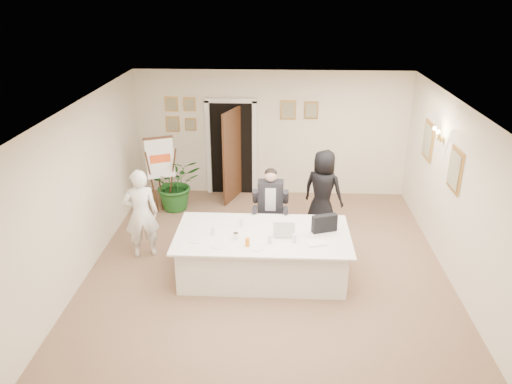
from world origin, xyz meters
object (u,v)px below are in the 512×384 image
object	(u,v)px
standing_man	(141,214)
oj_glass	(247,242)
paper_stack	(316,243)
flip_chart	(161,179)
laptop	(284,226)
standing_woman	(323,191)
seated_man	(270,206)
steel_jug	(236,236)
laptop_bag	(324,223)
conference_table	(263,254)
potted_palm	(176,183)

from	to	relation	value
standing_man	oj_glass	world-z (taller)	standing_man
paper_stack	flip_chart	bearing A→B (deg)	138.68
flip_chart	laptop	bearing A→B (deg)	-43.04
standing_man	standing_woman	size ratio (longest dim) A/B	1.00
seated_man	oj_glass	size ratio (longest dim) A/B	11.35
laptop	steel_jug	distance (m)	0.79
laptop	paper_stack	size ratio (longest dim) A/B	1.26
laptop_bag	seated_man	bearing A→B (deg)	112.01
conference_table	steel_jug	world-z (taller)	steel_jug
laptop_bag	conference_table	bearing A→B (deg)	168.11
conference_table	laptop	distance (m)	0.62
standing_man	laptop	size ratio (longest dim) A/B	4.56
seated_man	laptop	size ratio (longest dim) A/B	4.14
laptop	conference_table	bearing A→B (deg)	-179.54
steel_jug	potted_palm	bearing A→B (deg)	118.59
standing_man	seated_man	bearing A→B (deg)	177.86
standing_man	paper_stack	bearing A→B (deg)	147.03
paper_stack	oj_glass	world-z (taller)	oj_glass
laptop	laptop_bag	world-z (taller)	laptop_bag
conference_table	oj_glass	bearing A→B (deg)	-117.98
conference_table	laptop_bag	bearing A→B (deg)	7.48
potted_palm	steel_jug	size ratio (longest dim) A/B	10.60
seated_man	paper_stack	distance (m)	1.62
steel_jug	oj_glass	bearing A→B (deg)	-46.96
laptop_bag	steel_jug	world-z (taller)	laptop_bag
potted_palm	paper_stack	size ratio (longest dim) A/B	4.12
standing_man	steel_jug	size ratio (longest dim) A/B	14.77
standing_man	laptop_bag	bearing A→B (deg)	155.35
oj_glass	potted_palm	bearing A→B (deg)	119.77
standing_woman	potted_palm	size ratio (longest dim) A/B	1.39
seated_man	flip_chart	world-z (taller)	flip_chart
standing_man	laptop_bag	xyz separation A→B (m)	(3.12, -0.43, 0.11)
potted_palm	oj_glass	world-z (taller)	potted_palm
conference_table	laptop	bearing A→B (deg)	0.08
laptop_bag	steel_jug	size ratio (longest dim) A/B	3.74
potted_palm	paper_stack	world-z (taller)	potted_palm
potted_palm	paper_stack	bearing A→B (deg)	-45.99
standing_man	laptop_bag	distance (m)	3.15
conference_table	potted_palm	world-z (taller)	potted_palm
standing_man	potted_palm	bearing A→B (deg)	-112.46
conference_table	flip_chart	size ratio (longest dim) A/B	1.72
laptop_bag	steel_jug	bearing A→B (deg)	174.16
laptop	steel_jug	xyz separation A→B (m)	(-0.76, -0.21, -0.08)
standing_man	flip_chart	bearing A→B (deg)	-104.62
laptop_bag	paper_stack	distance (m)	0.48
conference_table	laptop_bag	world-z (taller)	laptop_bag
conference_table	steel_jug	size ratio (longest dim) A/B	25.55
steel_jug	laptop_bag	bearing A→B (deg)	13.53
paper_stack	oj_glass	xyz separation A→B (m)	(-1.06, -0.12, 0.05)
paper_stack	oj_glass	bearing A→B (deg)	-173.73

